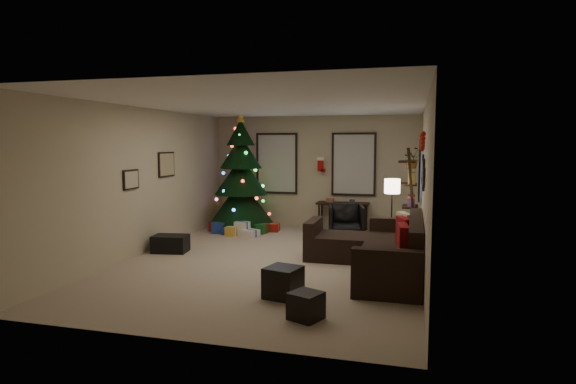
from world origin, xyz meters
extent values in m
plane|color=tan|center=(0.00, 0.00, 0.00)|extent=(7.00, 7.00, 0.00)
plane|color=white|center=(0.00, 0.00, 2.70)|extent=(7.00, 7.00, 0.00)
plane|color=#C2B394|center=(0.00, 3.50, 1.35)|extent=(5.00, 0.00, 5.00)
plane|color=#C2B394|center=(0.00, -3.50, 1.35)|extent=(5.00, 0.00, 5.00)
plane|color=#C2B394|center=(-2.50, 0.00, 1.35)|extent=(0.00, 7.00, 7.00)
plane|color=#C2B394|center=(2.50, 0.00, 1.35)|extent=(0.00, 7.00, 7.00)
cube|color=#728CB2|center=(-0.95, 3.47, 1.55)|extent=(0.94, 0.02, 1.35)
cube|color=beige|center=(-0.95, 3.47, 1.55)|extent=(0.94, 0.03, 1.35)
cube|color=#728CB2|center=(0.95, 3.47, 1.55)|extent=(0.94, 0.02, 1.35)
cube|color=beige|center=(0.95, 3.47, 1.55)|extent=(0.94, 0.03, 1.35)
cube|color=#728CB2|center=(2.47, 2.55, 1.50)|extent=(0.05, 0.27, 1.17)
cube|color=beige|center=(2.47, 2.55, 1.50)|extent=(0.05, 0.45, 1.17)
cylinder|color=black|center=(-1.62, 2.74, 0.17)|extent=(0.11, 0.11, 0.34)
cone|color=black|center=(-1.62, 2.74, 0.67)|extent=(1.53, 1.53, 1.07)
cone|color=black|center=(-1.62, 2.74, 1.29)|extent=(1.26, 1.26, 0.90)
cone|color=black|center=(-1.62, 2.74, 1.85)|extent=(0.99, 0.99, 0.79)
cone|color=black|center=(-1.62, 2.74, 2.30)|extent=(0.67, 0.67, 0.62)
cylinder|color=maroon|center=(-1.62, 2.74, 0.02)|extent=(1.23, 1.23, 0.04)
cube|color=#14591E|center=(-1.05, 2.35, 0.11)|extent=(0.35, 0.28, 0.22)
cube|color=silver|center=(-1.35, 2.05, 0.15)|extent=(0.28, 0.25, 0.30)
cube|color=maroon|center=(-0.80, 2.65, 0.09)|extent=(0.25, 0.30, 0.18)
cube|color=navy|center=(-1.95, 2.10, 0.12)|extent=(0.30, 0.22, 0.25)
cube|color=gold|center=(-1.55, 1.90, 0.10)|extent=(0.22, 0.22, 0.20)
cube|color=#14591E|center=(-2.05, 2.55, 0.14)|extent=(0.26, 0.26, 0.28)
cube|color=silver|center=(-1.15, 1.95, 0.07)|extent=(0.40, 0.30, 0.15)
cube|color=maroon|center=(-2.05, 2.33, 0.10)|extent=(0.33, 0.31, 0.20)
cube|color=navy|center=(-1.63, 2.03, 0.08)|extent=(0.35, 0.23, 0.16)
cube|color=black|center=(2.03, -0.31, 0.21)|extent=(0.92, 2.45, 0.43)
cube|color=black|center=(2.39, -0.31, 0.66)|extent=(0.20, 2.45, 0.46)
cube|color=black|center=(2.03, -1.64, 0.34)|extent=(0.92, 0.20, 0.67)
cube|color=black|center=(2.03, 1.02, 0.34)|extent=(0.92, 0.20, 0.67)
cube|color=black|center=(1.14, 0.46, 0.21)|extent=(0.87, 0.92, 0.43)
cube|color=black|center=(0.61, 0.46, 0.34)|extent=(0.18, 0.92, 0.67)
cube|color=maroon|center=(2.21, -0.95, 0.64)|extent=(0.18, 0.50, 0.49)
cube|color=maroon|center=(2.21, -0.19, 0.64)|extent=(0.28, 0.49, 0.48)
cube|color=beige|center=(2.21, 0.41, 0.63)|extent=(0.31, 0.48, 0.47)
cube|color=black|center=(0.69, -1.87, 0.20)|extent=(0.52, 0.52, 0.41)
cube|color=black|center=(1.16, -2.56, 0.16)|extent=(0.44, 0.44, 0.32)
cube|color=black|center=(0.74, 3.22, 0.64)|extent=(1.22, 0.44, 0.04)
cylinder|color=black|center=(0.20, 3.05, 0.30)|extent=(0.04, 0.04, 0.61)
cylinder|color=black|center=(0.20, 3.39, 0.30)|extent=(0.04, 0.04, 0.61)
cylinder|color=black|center=(1.28, 3.05, 0.30)|extent=(0.04, 0.04, 0.61)
cylinder|color=black|center=(1.28, 3.39, 0.30)|extent=(0.04, 0.04, 0.61)
imported|color=black|center=(0.91, 2.57, 0.35)|extent=(0.80, 0.76, 0.70)
cube|color=black|center=(2.32, 1.40, 0.98)|extent=(0.05, 0.05, 1.96)
cube|color=black|center=(2.32, 1.92, 0.98)|extent=(0.05, 0.05, 1.96)
cube|color=black|center=(2.29, 1.66, 0.38)|extent=(0.30, 0.55, 0.03)
cube|color=black|center=(2.29, 1.66, 0.82)|extent=(0.30, 0.55, 0.03)
cube|color=black|center=(2.29, 1.66, 1.25)|extent=(0.30, 0.55, 0.03)
cube|color=black|center=(2.29, 1.66, 1.69)|extent=(0.30, 0.55, 0.03)
imported|color=#4C4C4C|center=(2.30, 1.56, 1.83)|extent=(0.61, 0.59, 0.52)
cylinder|color=black|center=(1.95, 1.27, 0.01)|extent=(0.24, 0.24, 0.03)
cylinder|color=black|center=(1.95, 1.27, 0.60)|extent=(0.03, 0.03, 1.16)
cylinder|color=white|center=(1.95, 1.27, 1.24)|extent=(0.29, 0.29, 0.27)
cube|color=black|center=(-2.48, 0.78, 1.62)|extent=(0.04, 0.60, 0.50)
cube|color=tan|center=(-2.48, 0.78, 1.62)|extent=(0.01, 0.54, 0.45)
cube|color=black|center=(-2.48, -0.47, 1.41)|extent=(0.04, 0.45, 0.35)
cube|color=#C2B394|center=(-2.48, -0.47, 1.41)|extent=(0.01, 0.41, 0.31)
cube|color=black|center=(2.48, -0.60, 1.55)|extent=(0.03, 0.22, 0.28)
cube|color=black|center=(2.48, -0.25, 1.70)|extent=(0.03, 0.18, 0.22)
cube|color=black|center=(2.48, -0.25, 1.40)|extent=(0.03, 0.20, 0.16)
cube|color=black|center=(2.48, 0.10, 1.58)|extent=(0.03, 0.26, 0.20)
cube|color=black|center=(2.48, 0.45, 1.48)|extent=(0.03, 0.18, 0.24)
cube|color=black|center=(2.48, 0.45, 1.78)|extent=(0.03, 0.16, 0.16)
cube|color=#990F0C|center=(-0.15, 3.54, 1.55)|extent=(0.14, 0.04, 0.30)
cube|color=white|center=(-0.15, 3.54, 1.70)|extent=(0.16, 0.05, 0.08)
cube|color=#990F0C|center=(-0.08, 3.54, 1.42)|extent=(0.10, 0.04, 0.08)
cube|color=#990F0C|center=(0.18, 3.32, 1.53)|extent=(0.14, 0.04, 0.30)
cube|color=white|center=(0.18, 3.32, 1.68)|extent=(0.16, 0.05, 0.08)
cube|color=#990F0C|center=(0.25, 3.32, 1.40)|extent=(0.10, 0.04, 0.08)
cube|color=black|center=(-2.07, 0.12, 0.16)|extent=(0.69, 0.51, 0.32)
camera|label=1|loc=(2.33, -7.78, 2.04)|focal=29.51mm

